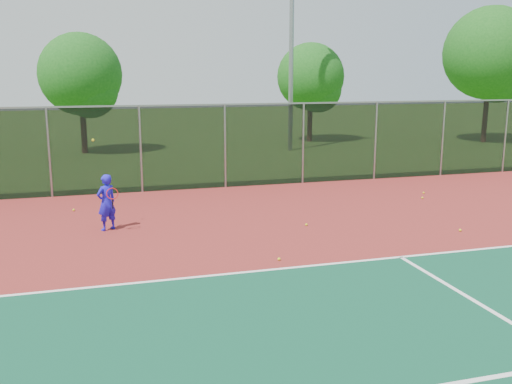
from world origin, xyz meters
TOP-DOWN VIEW (x-y plane):
  - ground at (0.00, 0.00)m, footprint 120.00×120.00m
  - court_apron at (0.00, 2.00)m, footprint 30.00×20.00m
  - fence_back at (0.00, 12.00)m, footprint 30.00×0.06m
  - tennis_player at (-4.32, 7.22)m, footprint 0.66×0.71m
  - practice_ball_1 at (0.92, 6.14)m, footprint 0.07×0.07m
  - practice_ball_2 at (4.63, 4.50)m, footprint 0.07×0.07m
  - practice_ball_3 at (-5.26, 9.67)m, footprint 0.07×0.07m
  - practice_ball_4 at (5.84, 8.26)m, footprint 0.07×0.07m
  - practice_ball_5 at (-0.73, 3.55)m, footprint 0.07×0.07m
  - practice_ball_6 at (6.33, 8.96)m, footprint 0.07×0.07m
  - floodlight_n at (5.65, 20.97)m, footprint 0.90×0.40m
  - tree_back_left at (-4.91, 22.79)m, footprint 4.18×4.18m
  - tree_back_mid at (8.25, 24.45)m, footprint 4.01×4.01m
  - tree_back_right at (18.17, 21.13)m, footprint 5.41×5.41m

SIDE VIEW (x-z plane):
  - ground at x=0.00m, z-range 0.00..0.00m
  - court_apron at x=0.00m, z-range 0.00..0.02m
  - practice_ball_1 at x=0.92m, z-range 0.02..0.09m
  - practice_ball_2 at x=4.63m, z-range 0.02..0.09m
  - practice_ball_3 at x=-5.26m, z-range 0.02..0.09m
  - practice_ball_4 at x=5.84m, z-range 0.02..0.09m
  - practice_ball_5 at x=-0.73m, z-range 0.02..0.09m
  - practice_ball_6 at x=6.33m, z-range 0.02..0.09m
  - tennis_player at x=-4.32m, z-range -0.44..1.99m
  - fence_back at x=0.00m, z-range 0.05..3.08m
  - tree_back_mid at x=8.25m, z-range 0.75..6.64m
  - tree_back_left at x=-4.91m, z-range 0.78..6.92m
  - tree_back_right at x=18.17m, z-range 1.01..8.96m
  - floodlight_n at x=5.65m, z-range 0.78..13.50m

